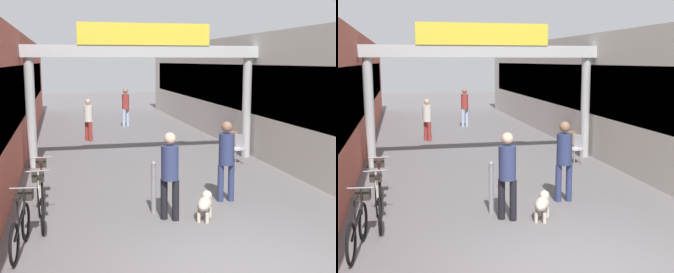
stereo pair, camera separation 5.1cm
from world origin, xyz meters
The scene contains 14 objects.
ground_plane centered at (0.00, 0.00, 0.00)m, with size 80.00×80.00×0.00m, color slate.
storefront_right centered at (5.09, 11.00, 1.98)m, with size 3.00×26.00×3.97m.
arcade_sign_gateway centered at (0.00, 7.93, 2.98)m, with size 7.40×0.47×4.20m.
pedestrian_with_dog centered at (-0.47, 2.50, 1.00)m, with size 0.47×0.47×1.74m.
pedestrian_companion centered at (1.03, 3.43, 1.04)m, with size 0.39×0.36×1.80m.
pedestrian_carrying_crate centered at (-1.46, 12.18, 0.93)m, with size 0.47×0.47×1.64m.
pedestrian_elderly_walking centered at (0.50, 15.82, 1.05)m, with size 0.47×0.47×1.82m.
dog_on_leash centered at (0.22, 2.40, 0.32)m, with size 0.53×0.73×0.52m.
bicycle_black_nearest centered at (-3.20, 1.63, 0.44)m, with size 0.46×1.69×0.98m.
bicycle_silver_second centered at (-2.95, 2.87, 0.44)m, with size 0.46×1.69×0.98m.
bicycle_red_third centered at (-2.96, 4.20, 0.44)m, with size 0.46×1.69×0.98m.
bollard_post_metal centered at (-0.70, 2.97, 0.55)m, with size 0.10×0.10×1.09m.
cafe_chair_aluminium_nearer centered at (2.71, 6.99, 0.54)m, with size 0.52×0.52×0.89m.
cafe_chair_wood_farther centered at (2.78, 7.87, 0.54)m, with size 0.40×0.40×0.89m.
Camera 2 is at (-2.44, -6.13, 3.10)m, focal length 50.00 mm.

